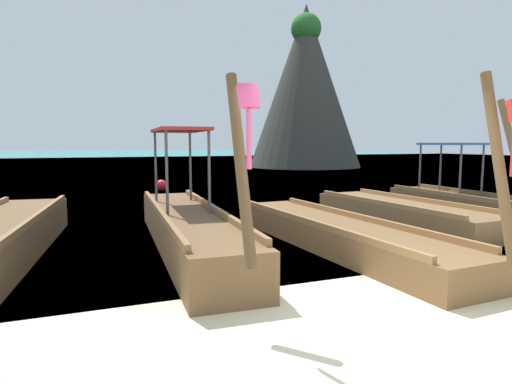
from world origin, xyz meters
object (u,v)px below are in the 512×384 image
at_px(longtail_boat_turquoise_ribbon, 403,213).
at_px(mooring_buoy_near, 161,185).
at_px(longtail_boat_violet_ribbon, 466,203).
at_px(karst_rock, 307,89).
at_px(longtail_boat_pink_ribbon, 188,227).
at_px(longtail_boat_green_ribbon, 2,237).
at_px(longtail_boat_red_ribbon, 338,234).

distance_m(longtail_boat_turquoise_ribbon, mooring_buoy_near, 10.00).
xyz_separation_m(longtail_boat_violet_ribbon, mooring_buoy_near, (-6.50, 8.71, -0.10)).
bearing_deg(karst_rock, longtail_boat_pink_ribbon, -122.34).
relative_size(longtail_boat_green_ribbon, mooring_buoy_near, 13.47).
bearing_deg(karst_rock, longtail_boat_green_ribbon, -127.89).
bearing_deg(longtail_boat_violet_ribbon, longtail_boat_pink_ribbon, -173.33).
bearing_deg(longtail_boat_turquoise_ribbon, mooring_buoy_near, 114.14).
xyz_separation_m(longtail_boat_red_ribbon, mooring_buoy_near, (-1.39, 10.62, -0.02)).
distance_m(longtail_boat_green_ribbon, karst_rock, 29.90).
bearing_deg(longtail_boat_violet_ribbon, longtail_boat_red_ribbon, -159.52).
distance_m(longtail_boat_green_ribbon, longtail_boat_turquoise_ribbon, 8.21).
relative_size(longtail_boat_red_ribbon, longtail_boat_violet_ribbon, 1.18).
relative_size(longtail_boat_red_ribbon, mooring_buoy_near, 13.99).
bearing_deg(longtail_boat_green_ribbon, longtail_boat_turquoise_ribbon, -0.44).
xyz_separation_m(longtail_boat_violet_ribbon, karst_rock, (7.39, 22.79, 5.86)).
bearing_deg(mooring_buoy_near, longtail_boat_green_ribbon, -114.46).
bearing_deg(mooring_buoy_near, longtail_boat_turquoise_ribbon, -65.86).
xyz_separation_m(longtail_boat_green_ribbon, mooring_buoy_near, (4.12, 9.06, -0.10)).
distance_m(longtail_boat_pink_ribbon, mooring_buoy_near, 9.67).
height_order(longtail_boat_green_ribbon, longtail_boat_turquoise_ribbon, longtail_boat_green_ribbon).
distance_m(longtail_boat_violet_ribbon, karst_rock, 24.67).
xyz_separation_m(longtail_boat_green_ribbon, longtail_boat_violet_ribbon, (10.62, 0.35, 0.01)).
height_order(longtail_boat_violet_ribbon, karst_rock, karst_rock).
xyz_separation_m(longtail_boat_red_ribbon, longtail_boat_violet_ribbon, (5.10, 1.91, 0.08)).
height_order(longtail_boat_pink_ribbon, longtail_boat_turquoise_ribbon, longtail_boat_turquoise_ribbon).
height_order(longtail_boat_green_ribbon, karst_rock, karst_rock).
distance_m(longtail_boat_green_ribbon, longtail_boat_red_ribbon, 5.73).
relative_size(longtail_boat_green_ribbon, karst_rock, 0.49).
distance_m(longtail_boat_pink_ribbon, longtail_boat_violet_ribbon, 7.66).
bearing_deg(longtail_boat_green_ribbon, karst_rock, 52.11).
height_order(longtail_boat_pink_ribbon, karst_rock, karst_rock).
height_order(karst_rock, mooring_buoy_near, karst_rock).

